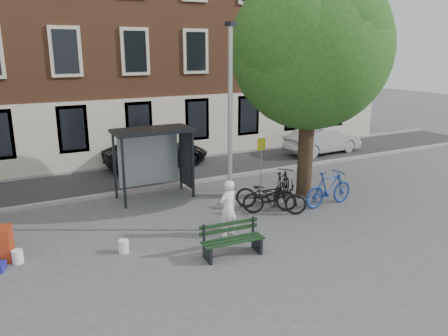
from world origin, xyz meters
name	(u,v)px	position (x,y,z in m)	size (l,w,h in m)	color
ground	(230,230)	(0.00, 0.00, 0.00)	(90.00, 90.00, 0.00)	#4C4C4F
road	(154,175)	(0.00, 7.00, 0.01)	(40.00, 4.00, 0.01)	#28282B
curb_near	(171,185)	(0.00, 5.00, 0.06)	(40.00, 0.25, 0.12)	gray
curb_far	(141,163)	(0.00, 9.00, 0.06)	(40.00, 0.25, 0.12)	gray
building_row	(110,18)	(0.00, 13.00, 7.00)	(30.00, 8.00, 14.00)	brown
lamppost	(230,142)	(0.00, 0.00, 2.78)	(0.28, 0.35, 6.11)	#9EA0A3
tree_right	(313,42)	(4.01, 1.38, 5.62)	(5.76, 5.60, 8.20)	black
bus_shelter	(162,146)	(-0.61, 4.11, 1.92)	(2.85, 1.45, 2.62)	#1E2328
painter	(228,209)	(-0.25, -0.35, 0.86)	(0.63, 0.41, 1.73)	white
bench	(232,241)	(-0.76, -1.51, 0.40)	(1.74, 0.69, 0.88)	#1E2328
bike_a	(266,194)	(2.00, 1.04, 0.56)	(0.74, 2.12, 1.11)	black
bike_b	(329,189)	(4.17, 0.30, 0.63)	(0.59, 2.10, 1.26)	navy
bike_c	(275,198)	(2.00, 0.52, 0.57)	(0.75, 2.15, 1.13)	black
bike_d	(282,186)	(2.93, 1.43, 0.60)	(0.56, 1.99, 1.19)	black
car_dark	(157,152)	(0.64, 8.40, 0.69)	(2.29, 4.97, 1.38)	black
car_silver	(323,140)	(9.43, 6.83, 0.72)	(1.52, 4.35, 1.43)	#A8ABB0
bucket_a	(18,256)	(-5.90, 0.71, 0.18)	(0.28, 0.28, 0.36)	white
bucket_b	(124,246)	(-3.30, 0.02, 0.18)	(0.28, 0.28, 0.36)	white
bucket_c	(5,247)	(-6.18, 1.48, 0.18)	(0.28, 0.28, 0.36)	white
notice_sign	(261,152)	(3.00, 2.94, 1.55)	(0.36, 0.06, 2.09)	#9EA0A3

